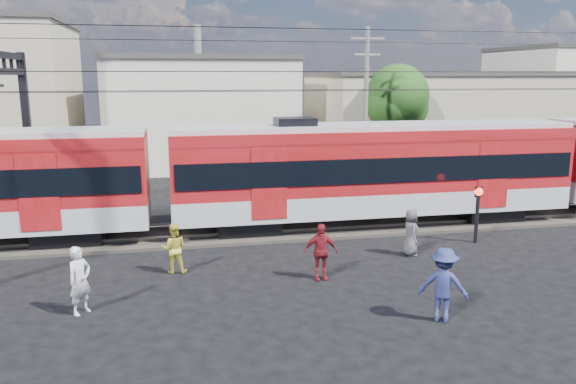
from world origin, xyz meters
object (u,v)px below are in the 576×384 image
pedestrian_a (80,280)px  crossing_signal (478,204)px  commuter_train (377,168)px  pedestrian_c (443,285)px

pedestrian_a → crossing_signal: 13.82m
commuter_train → pedestrian_a: (-10.55, -6.69, -1.50)m
commuter_train → crossing_signal: bearing=-47.6°
crossing_signal → commuter_train: bearing=132.4°
pedestrian_a → crossing_signal: crossing_signal is taller
pedestrian_a → pedestrian_c: bearing=-61.2°
commuter_train → crossing_signal: 4.21m
pedestrian_a → crossing_signal: (13.31, 3.65, 0.57)m
pedestrian_c → pedestrian_a: bearing=14.3°
commuter_train → crossing_signal: size_ratio=23.76×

